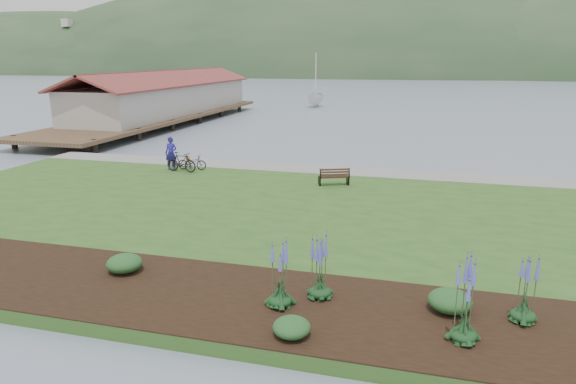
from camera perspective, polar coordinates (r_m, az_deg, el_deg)
name	(u,v)px	position (r m, az deg, el deg)	size (l,w,h in m)	color
ground	(272,208)	(23.75, -1.79, -1.82)	(600.00, 600.00, 0.00)	slate
lawn	(258,217)	(21.88, -3.32, -2.76)	(34.00, 20.00, 0.40)	#2C541D
shoreline_path	(306,169)	(30.11, 2.04, 2.58)	(34.00, 2.20, 0.03)	gray
garden_bed	(273,303)	(14.05, -1.73, -12.21)	(24.00, 4.40, 0.04)	black
far_hillside	(470,77)	(192.34, 19.61, 11.99)	(580.00, 80.00, 38.00)	#2D4A29
pier_pavilion	(166,97)	(56.19, -13.41, 10.20)	(8.00, 36.00, 5.40)	#4C3826
park_bench	(334,176)	(26.31, 5.14, 1.75)	(1.66, 1.15, 0.95)	#301D12
person	(171,151)	(30.54, -12.88, 4.52)	(0.82, 0.56, 2.25)	navy
bicycle_a	(192,162)	(30.40, -10.62, 3.28)	(1.70, 0.59, 0.89)	black
bicycle_b	(181,162)	(29.92, -11.78, 3.28)	(1.89, 0.55, 1.14)	black
sailboat	(315,107)	(72.15, 3.06, 9.41)	(8.77, 8.93, 23.12)	silver
pannier	(188,159)	(32.94, -11.08, 3.64)	(0.20, 0.30, 0.33)	#C07716
echium_0	(280,277)	(13.49, -0.90, -9.42)	(0.62, 0.62, 2.05)	#133619
echium_1	(320,267)	(13.95, 3.61, -8.33)	(0.62, 0.62, 2.08)	#133619
echium_2	(466,303)	(12.54, 19.19, -11.52)	(0.62, 0.62, 2.26)	#133619
echium_3	(526,289)	(14.02, 24.96, -9.75)	(0.62, 0.62, 2.13)	#133619
shrub_0	(124,263)	(16.53, -17.72, -7.55)	(1.07, 1.07, 0.54)	#1E4C21
shrub_1	(292,327)	(12.42, 0.40, -14.80)	(0.90, 0.90, 0.45)	#1E4C21
shrub_2	(450,301)	(14.11, 17.56, -11.45)	(1.13, 1.13, 0.56)	#1E4C21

